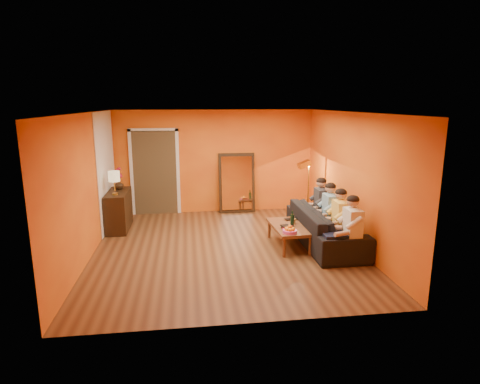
{
  "coord_description": "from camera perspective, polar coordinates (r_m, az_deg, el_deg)",
  "views": [
    {
      "loc": [
        -0.7,
        -7.36,
        2.79
      ],
      "look_at": [
        0.35,
        0.5,
        1.0
      ],
      "focal_mm": 30.0,
      "sensor_mm": 36.0,
      "label": 1
    }
  ],
  "objects": [
    {
      "name": "wine_bottle",
      "position": [
        7.85,
        7.43,
        -3.77
      ],
      "size": [
        0.07,
        0.07,
        0.31
      ],
      "primitive_type": "cylinder",
      "color": "black",
      "rests_on": "coffee_table"
    },
    {
      "name": "coffee_table",
      "position": [
        7.99,
        6.92,
        -6.2
      ],
      "size": [
        0.68,
        1.25,
        0.42
      ],
      "primitive_type": null,
      "rotation": [
        0.0,
        0.0,
        0.05
      ],
      "color": "brown",
      "rests_on": "floor"
    },
    {
      "name": "laptop",
      "position": [
        8.29,
        7.56,
        -3.9
      ],
      "size": [
        0.36,
        0.27,
        0.03
      ],
      "primitive_type": "imported",
      "rotation": [
        0.0,
        0.0,
        0.19
      ],
      "color": "black",
      "rests_on": "coffee_table"
    },
    {
      "name": "door_header",
      "position": [
        10.12,
        -12.27,
        8.64
      ],
      "size": [
        1.22,
        0.06,
        0.08
      ],
      "primitive_type": "cube",
      "color": "white",
      "rests_on": "wall_back"
    },
    {
      "name": "fruit_bowl",
      "position": [
        7.47,
        7.09,
        -5.24
      ],
      "size": [
        0.26,
        0.26,
        0.16
      ],
      "primitive_type": null,
      "color": "#E551AE",
      "rests_on": "coffee_table"
    },
    {
      "name": "white_accent",
      "position": [
        9.4,
        -18.48,
        2.94
      ],
      "size": [
        0.02,
        1.9,
        2.58
      ],
      "primitive_type": "cube",
      "color": "white",
      "rests_on": "wall_left"
    },
    {
      "name": "floor_lamp",
      "position": [
        9.52,
        9.68,
        -0.02
      ],
      "size": [
        0.33,
        0.28,
        1.44
      ],
      "primitive_type": null,
      "rotation": [
        0.0,
        0.0,
        0.13
      ],
      "color": "gold",
      "rests_on": "floor"
    },
    {
      "name": "book_upper",
      "position": [
        7.68,
        6.05,
        -4.94
      ],
      "size": [
        0.21,
        0.25,
        0.02
      ],
      "primitive_type": "imported",
      "rotation": [
        0.0,
        0.0,
        0.28
      ],
      "color": "black",
      "rests_on": "book_mid"
    },
    {
      "name": "person_far_left",
      "position": [
        7.3,
        15.67,
        -5.15
      ],
      "size": [
        0.7,
        0.44,
        1.22
      ],
      "primitive_type": null,
      "color": "silver",
      "rests_on": "sofa"
    },
    {
      "name": "vase",
      "position": [
        9.47,
        -16.83,
        1.0
      ],
      "size": [
        0.2,
        0.2,
        0.21
      ],
      "primitive_type": "imported",
      "color": "black",
      "rests_on": "sideboard"
    },
    {
      "name": "door_jamb_left",
      "position": [
        10.31,
        -15.15,
        2.56
      ],
      "size": [
        0.08,
        0.06,
        2.2
      ],
      "primitive_type": "cube",
      "color": "white",
      "rests_on": "wall_back"
    },
    {
      "name": "person_mid_right",
      "position": [
        8.27,
        12.7,
        -2.88
      ],
      "size": [
        0.7,
        0.44,
        1.22
      ],
      "primitive_type": null,
      "color": "#7DA9C2",
      "rests_on": "sofa"
    },
    {
      "name": "book_lower",
      "position": [
        7.7,
        6.03,
        -5.2
      ],
      "size": [
        0.18,
        0.23,
        0.02
      ],
      "primitive_type": "imported",
      "rotation": [
        0.0,
        0.0,
        0.09
      ],
      "color": "black",
      "rests_on": "coffee_table"
    },
    {
      "name": "doorway_recess",
      "position": [
        10.37,
        -11.94,
        2.78
      ],
      "size": [
        1.06,
        0.3,
        2.1
      ],
      "primitive_type": "cube",
      "color": "#3F2D19",
      "rests_on": "floor"
    },
    {
      "name": "table_lamp",
      "position": [
        8.91,
        -17.43,
        1.23
      ],
      "size": [
        0.24,
        0.24,
        0.51
      ],
      "primitive_type": null,
      "color": "beige",
      "rests_on": "sideboard"
    },
    {
      "name": "tumbler",
      "position": [
        8.05,
        7.58,
        -4.13
      ],
      "size": [
        0.13,
        0.13,
        0.1
      ],
      "primitive_type": "imported",
      "rotation": [
        0.0,
        0.0,
        -0.22
      ],
      "color": "#B27F3F",
      "rests_on": "coffee_table"
    },
    {
      "name": "mirror_frame",
      "position": [
        10.27,
        -0.47,
        1.32
      ],
      "size": [
        0.92,
        0.27,
        1.51
      ],
      "primitive_type": "cube",
      "rotation": [
        -0.14,
        0.0,
        0.0
      ],
      "color": "black",
      "rests_on": "floor"
    },
    {
      "name": "book_mid",
      "position": [
        7.7,
        6.09,
        -5.03
      ],
      "size": [
        0.25,
        0.29,
        0.02
      ],
      "primitive_type": "imported",
      "rotation": [
        0.0,
        0.0,
        -0.28
      ],
      "color": "#A4122D",
      "rests_on": "book_lower"
    },
    {
      "name": "door_jamb_right",
      "position": [
        10.22,
        -8.8,
        2.77
      ],
      "size": [
        0.08,
        0.06,
        2.2
      ],
      "primitive_type": "cube",
      "color": "white",
      "rests_on": "wall_back"
    },
    {
      "name": "person_mid_left",
      "position": [
        7.78,
        14.09,
        -3.94
      ],
      "size": [
        0.7,
        0.44,
        1.22
      ],
      "primitive_type": null,
      "color": "#F2C850",
      "rests_on": "sofa"
    },
    {
      "name": "person_far_right",
      "position": [
        8.77,
        11.48,
        -1.93
      ],
      "size": [
        0.7,
        0.44,
        1.22
      ],
      "primitive_type": null,
      "color": "#2F2F34",
      "rests_on": "sofa"
    },
    {
      "name": "mirror_glass",
      "position": [
        10.23,
        -0.44,
        1.27
      ],
      "size": [
        0.78,
        0.21,
        1.35
      ],
      "primitive_type": "cube",
      "rotation": [
        -0.14,
        0.0,
        0.0
      ],
      "color": "white",
      "rests_on": "mirror_frame"
    },
    {
      "name": "flowers",
      "position": [
        9.42,
        -16.93,
        2.6
      ],
      "size": [
        0.17,
        0.17,
        0.51
      ],
      "primitive_type": null,
      "color": "#A4122D",
      "rests_on": "vase"
    },
    {
      "name": "dog",
      "position": [
        7.62,
        14.02,
        -6.49
      ],
      "size": [
        0.56,
        0.66,
        0.67
      ],
      "primitive_type": null,
      "rotation": [
        0.0,
        0.0,
        0.42
      ],
      "color": "#905D41",
      "rests_on": "floor"
    },
    {
      "name": "sideboard",
      "position": [
        9.34,
        -16.85,
        -2.5
      ],
      "size": [
        0.44,
        1.18,
        0.85
      ],
      "primitive_type": "cube",
      "color": "black",
      "rests_on": "floor"
    },
    {
      "name": "sofa",
      "position": [
        8.21,
        12.0,
        -4.79
      ],
      "size": [
        2.46,
        0.96,
        0.72
      ],
      "primitive_type": "imported",
      "rotation": [
        0.0,
        0.0,
        1.57
      ],
      "color": "black",
      "rests_on": "floor"
    },
    {
      "name": "room_shell",
      "position": [
        7.9,
        -2.39,
        1.84
      ],
      "size": [
        5.0,
        5.5,
        2.6
      ],
      "color": "brown",
      "rests_on": "ground"
    }
  ]
}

